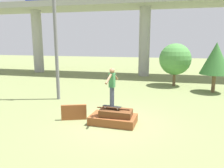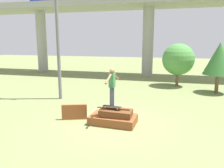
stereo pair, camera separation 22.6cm
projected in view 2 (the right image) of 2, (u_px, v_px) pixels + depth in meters
name	position (u px, v px, depth m)	size (l,w,h in m)	color
ground_plane	(113.00, 123.00, 9.53)	(80.00, 80.00, 0.00)	olive
scrap_pile	(114.00, 118.00, 9.45)	(2.02, 1.27, 0.70)	brown
scrap_plank_loose	(74.00, 112.00, 9.94)	(1.10, 0.51, 0.70)	brown
skateboard	(112.00, 106.00, 9.33)	(0.84, 0.32, 0.09)	black
skater	(112.00, 84.00, 9.14)	(0.29, 1.25, 1.63)	#383D4C
highway_overpass	(149.00, 10.00, 21.37)	(44.00, 4.72, 7.48)	#9E9E99
utility_pole	(57.00, 25.00, 12.75)	(1.30, 0.20, 8.63)	slate
tree_behind_left	(178.00, 59.00, 17.03)	(2.47, 2.47, 3.36)	brown
tree_behind_right	(219.00, 59.00, 14.65)	(2.01, 2.01, 3.46)	brown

